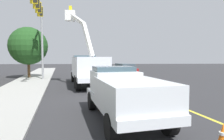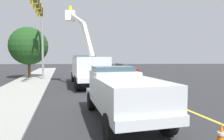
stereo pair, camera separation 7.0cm
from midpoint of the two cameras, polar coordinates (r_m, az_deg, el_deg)
ground at (r=18.27m, az=4.00°, el=-4.17°), size 120.00×120.00×0.00m
sidewalk_far_side at (r=17.57m, az=-24.01°, el=-4.58°), size 59.54×15.31×0.12m
lane_centre_stripe at (r=18.27m, az=4.00°, el=-4.16°), size 49.06×9.97×0.01m
utility_bucket_truck at (r=17.75m, az=-7.05°, el=0.83°), size 8.53×4.14×7.27m
service_pickup_truck at (r=7.77m, az=3.21°, el=-6.37°), size 5.90×3.16×2.06m
passing_minivan at (r=25.88m, az=3.92°, el=0.28°), size 5.08×2.81×1.69m
traffic_cone_leading at (r=6.22m, az=29.39°, el=-16.59°), size 0.40×0.40×0.74m
traffic_cone_mid_front at (r=13.29m, az=4.61°, el=-5.40°), size 0.40×0.40×0.79m
traffic_cone_mid_rear at (r=22.24m, az=-3.85°, el=-1.71°), size 0.40×0.40×0.84m
traffic_signal_mast at (r=20.80m, az=-20.09°, el=13.42°), size 7.24×1.66×8.30m
street_tree_right at (r=25.59m, az=-22.94°, el=6.42°), size 4.48×4.48×6.10m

